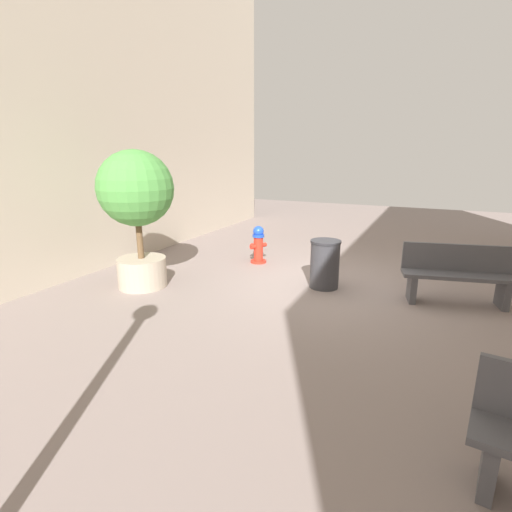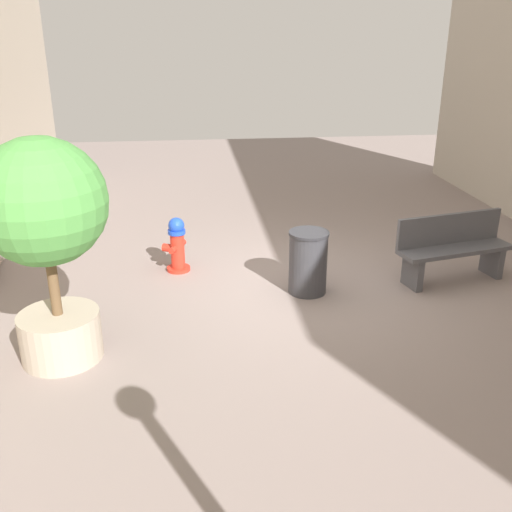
% 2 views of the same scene
% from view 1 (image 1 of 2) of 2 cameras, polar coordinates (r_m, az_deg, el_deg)
% --- Properties ---
extents(ground_plane, '(23.40, 23.40, 0.00)m').
position_cam_1_polar(ground_plane, '(7.35, 10.53, -4.06)').
color(ground_plane, gray).
extents(fire_hydrant, '(0.41, 0.43, 0.82)m').
position_cam_1_polar(fire_hydrant, '(8.52, 0.32, 1.72)').
color(fire_hydrant, red).
rests_on(fire_hydrant, ground_plane).
extents(bench_near, '(1.75, 0.79, 0.95)m').
position_cam_1_polar(bench_near, '(7.00, 27.59, -2.28)').
color(bench_near, '#4C4C51').
rests_on(bench_near, ground_plane).
extents(planter_tree, '(1.31, 1.31, 2.43)m').
position_cam_1_polar(planter_tree, '(7.07, -17.19, 7.65)').
color(planter_tree, tan).
rests_on(planter_tree, ground_plane).
extents(trash_bin, '(0.54, 0.54, 0.87)m').
position_cam_1_polar(trash_bin, '(7.04, 10.11, -1.17)').
color(trash_bin, '#38383D').
rests_on(trash_bin, ground_plane).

